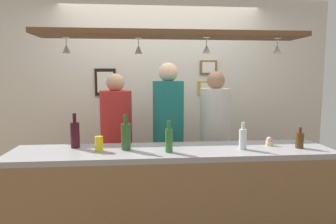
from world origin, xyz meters
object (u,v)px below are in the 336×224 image
(person_middle_teal_shirt, at_px, (168,127))
(bottle_wine_dark_red, at_px, (75,134))
(bottle_soda_clear, at_px, (243,138))
(picture_frame_upper_small, at_px, (208,67))
(bottle_beer_green_import, at_px, (169,140))
(person_right_white_patterned_shirt, at_px, (215,131))
(drink_can, at_px, (99,144))
(bottle_champagne_green, at_px, (126,136))
(cupcake, at_px, (269,141))
(person_left_red_shirt, at_px, (116,134))
(bottle_beer_brown_stubby, at_px, (300,140))
(picture_frame_caricature, at_px, (105,82))
(picture_frame_lower_pair, at_px, (209,88))

(person_middle_teal_shirt, relative_size, bottle_wine_dark_red, 5.90)
(bottle_soda_clear, relative_size, picture_frame_upper_small, 1.05)
(bottle_beer_green_import, bearing_deg, bottle_wine_dark_red, 164.03)
(person_right_white_patterned_shirt, relative_size, drink_can, 13.76)
(person_right_white_patterned_shirt, xyz_separation_m, bottle_beer_green_import, (-0.60, -0.88, 0.11))
(bottle_champagne_green, distance_m, cupcake, 1.26)
(person_left_red_shirt, relative_size, bottle_beer_brown_stubby, 9.19)
(bottle_soda_clear, bearing_deg, bottle_beer_brown_stubby, -0.07)
(person_right_white_patterned_shirt, bearing_deg, bottle_beer_brown_stubby, -58.09)
(bottle_champagne_green, bearing_deg, picture_frame_caricature, 102.69)
(cupcake, distance_m, picture_frame_lower_pair, 1.43)
(bottle_soda_clear, height_order, picture_frame_caricature, picture_frame_caricature)
(person_middle_teal_shirt, distance_m, bottle_beer_brown_stubby, 1.35)
(person_right_white_patterned_shirt, bearing_deg, cupcake, -67.07)
(bottle_beer_green_import, bearing_deg, picture_frame_upper_small, 66.33)
(bottle_beer_green_import, height_order, picture_frame_caricature, picture_frame_caricature)
(person_middle_teal_shirt, relative_size, picture_frame_lower_pair, 5.90)
(bottle_soda_clear, xyz_separation_m, picture_frame_caricature, (-1.29, 1.46, 0.44))
(person_left_red_shirt, height_order, bottle_champagne_green, person_left_red_shirt)
(bottle_wine_dark_red, height_order, picture_frame_lower_pair, picture_frame_lower_pair)
(picture_frame_upper_small, bearing_deg, person_left_red_shirt, -151.81)
(bottle_beer_green_import, xyz_separation_m, drink_can, (-0.57, 0.09, -0.04))
(bottle_champagne_green, xyz_separation_m, picture_frame_lower_pair, (1.02, 1.38, 0.34))
(person_middle_teal_shirt, xyz_separation_m, picture_frame_upper_small, (0.58, 0.61, 0.66))
(person_right_white_patterned_shirt, height_order, bottle_champagne_green, person_right_white_patterned_shirt)
(person_right_white_patterned_shirt, bearing_deg, picture_frame_caricature, 154.07)
(person_right_white_patterned_shirt, height_order, picture_frame_upper_small, picture_frame_upper_small)
(bottle_beer_brown_stubby, bearing_deg, bottle_beer_green_import, -178.15)
(person_right_white_patterned_shirt, distance_m, bottle_champagne_green, 1.23)
(bottle_wine_dark_red, height_order, drink_can, bottle_wine_dark_red)
(picture_frame_lower_pair, bearing_deg, picture_frame_caricature, 180.00)
(picture_frame_caricature, bearing_deg, drink_can, -86.29)
(bottle_wine_dark_red, distance_m, cupcake, 1.70)
(drink_can, relative_size, picture_frame_lower_pair, 0.41)
(person_left_red_shirt, xyz_separation_m, person_middle_teal_shirt, (0.57, -0.00, 0.08))
(picture_frame_upper_small, xyz_separation_m, picture_frame_caricature, (-1.32, 0.00, -0.19))
(person_left_red_shirt, relative_size, bottle_beer_green_import, 6.36)
(person_middle_teal_shirt, distance_m, picture_frame_caricature, 1.07)
(bottle_beer_green_import, distance_m, picture_frame_caricature, 1.69)
(bottle_champagne_green, bearing_deg, picture_frame_upper_small, 53.97)
(person_right_white_patterned_shirt, distance_m, picture_frame_caricature, 1.50)
(bottle_soda_clear, xyz_separation_m, drink_can, (-1.20, 0.05, -0.03))
(person_left_red_shirt, distance_m, bottle_beer_brown_stubby, 1.83)
(bottle_beer_brown_stubby, distance_m, drink_can, 1.70)
(person_middle_teal_shirt, distance_m, bottle_champagne_green, 0.88)
(picture_frame_upper_small, bearing_deg, picture_frame_lower_pair, 0.00)
(person_left_red_shirt, bearing_deg, picture_frame_upper_small, 28.19)
(bottle_wine_dark_red, height_order, cupcake, bottle_wine_dark_red)
(bottle_wine_dark_red, xyz_separation_m, cupcake, (1.70, -0.07, -0.08))
(person_left_red_shirt, distance_m, picture_frame_caricature, 0.84)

